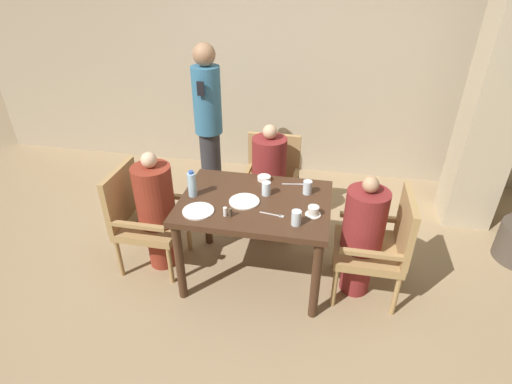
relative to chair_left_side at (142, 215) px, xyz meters
The scene contains 23 objects.
ground_plane 1.11m from the chair_left_side, ahead, with size 16.00×16.00×0.00m, color #9E8460.
wall_back 2.49m from the chair_left_side, 64.69° to the left, with size 8.00×0.06×2.80m.
pillar_stone 3.37m from the chair_left_side, 23.73° to the left, with size 0.45×0.45×2.70m.
dining_table 1.01m from the chair_left_side, ahead, with size 1.18×0.85×0.77m.
chair_left_side is the anchor object (origin of this frame).
diner_in_left_chair 0.16m from the chair_left_side, ahead, with size 0.32×0.32×1.10m.
chair_far_side 1.29m from the chair_left_side, 39.84° to the left, with size 0.52×0.53×0.92m.
diner_in_far_chair 1.21m from the chair_left_side, 34.57° to the left, with size 0.32×0.32×1.13m.
chair_right_side 1.99m from the chair_left_side, ahead, with size 0.53×0.52×0.92m.
diner_in_right_chair 1.84m from the chair_left_side, ahead, with size 0.32×0.32×1.06m.
standing_host 1.29m from the chair_left_side, 77.80° to the left, with size 0.29×0.33×1.71m.
plate_main_left 0.71m from the chair_left_side, 21.55° to the right, with size 0.24×0.24×0.01m.
plate_main_right 0.96m from the chair_left_side, ahead, with size 0.24×0.24×0.01m.
teacup_with_saucer 1.49m from the chair_left_side, ahead, with size 0.12×0.12×0.07m.
bowl_small 1.10m from the chair_left_side, 18.41° to the left, with size 0.11×0.11×0.04m.
water_bottle 0.62m from the chair_left_side, ahead, with size 0.07×0.07×0.22m.
glass_tall_near 1.44m from the chair_left_side, ahead, with size 0.07×0.07×0.11m.
glass_tall_mid 1.41m from the chair_left_side, 11.01° to the right, with size 0.07×0.07×0.11m.
glass_tall_far 1.12m from the chair_left_side, ahead, with size 0.07×0.07×0.11m.
salt_shaker 0.91m from the chair_left_side, 17.10° to the right, with size 0.03×0.03×0.07m.
pepper_shaker 0.95m from the chair_left_side, 16.36° to the right, with size 0.03×0.03×0.07m.
fork_beside_plate 1.22m from the chair_left_side, ahead, with size 0.19×0.04×0.00m.
knife_beside_plate 1.34m from the chair_left_side, 13.66° to the left, with size 0.20×0.05×0.00m.
Camera 1 is at (0.52, -2.60, 2.43)m, focal length 28.00 mm.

